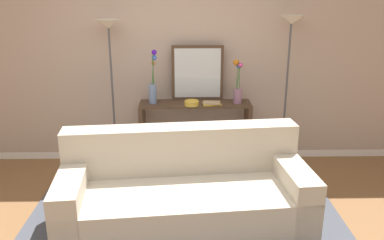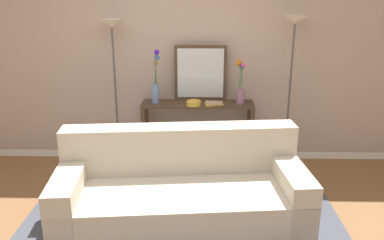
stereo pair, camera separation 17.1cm
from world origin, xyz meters
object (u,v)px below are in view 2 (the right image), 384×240
object	(u,v)px
floor_lamp_left	(113,53)
vase_short_flowers	(241,86)
fruit_bowl	(194,103)
couch	(181,194)
wall_mirror	(200,73)
vase_tall_flowers	(156,86)
floor_lamp_right	(293,51)
book_stack	(214,104)
book_row_under_console	(171,161)
console_table	(198,123)

from	to	relation	value
floor_lamp_left	vase_short_flowers	distance (m)	1.54
floor_lamp_left	fruit_bowl	bearing A→B (deg)	-6.06
couch	wall_mirror	size ratio (longest dim) A/B	3.48
wall_mirror	vase_tall_flowers	size ratio (longest dim) A/B	1.04
wall_mirror	floor_lamp_right	bearing A→B (deg)	-8.10
vase_tall_flowers	vase_short_flowers	size ratio (longest dim) A/B	1.22
couch	vase_tall_flowers	world-z (taller)	vase_tall_flowers
floor_lamp_left	vase_short_flowers	size ratio (longest dim) A/B	3.45
book_stack	vase_short_flowers	bearing A→B (deg)	14.76
book_row_under_console	floor_lamp_right	bearing A→B (deg)	-0.26
couch	vase_short_flowers	distance (m)	1.63
book_stack	book_row_under_console	bearing A→B (deg)	169.68
floor_lamp_left	fruit_bowl	distance (m)	1.10
floor_lamp_right	book_row_under_console	size ratio (longest dim) A/B	4.40
wall_mirror	fruit_bowl	distance (m)	0.40
vase_short_flowers	book_row_under_console	size ratio (longest dim) A/B	1.25
floor_lamp_right	vase_short_flowers	bearing A→B (deg)	-179.25
couch	floor_lamp_left	bearing A→B (deg)	122.76
floor_lamp_left	floor_lamp_right	bearing A→B (deg)	-0.00
vase_short_flowers	book_stack	distance (m)	0.38
fruit_bowl	book_row_under_console	distance (m)	0.85
couch	wall_mirror	distance (m)	1.70
floor_lamp_right	book_stack	bearing A→B (deg)	-174.26
floor_lamp_left	book_row_under_console	xyz separation A→B (m)	(0.64, 0.01, -1.36)
console_table	book_stack	distance (m)	0.35
floor_lamp_right	vase_tall_flowers	xyz separation A→B (m)	(-1.59, 0.01, -0.42)
console_table	vase_tall_flowers	xyz separation A→B (m)	(-0.50, -0.00, 0.46)
book_row_under_console	floor_lamp_left	bearing A→B (deg)	-179.42
fruit_bowl	book_stack	size ratio (longest dim) A/B	0.76
wall_mirror	book_row_under_console	bearing A→B (deg)	-158.78
couch	book_stack	xyz separation A→B (m)	(0.33, 1.22, 0.53)
couch	book_row_under_console	xyz separation A→B (m)	(-0.20, 1.32, -0.25)
console_table	fruit_bowl	distance (m)	0.31
floor_lamp_right	book_row_under_console	xyz separation A→B (m)	(-1.43, 0.01, -1.40)
floor_lamp_right	floor_lamp_left	bearing A→B (deg)	180.00
vase_short_flowers	console_table	bearing A→B (deg)	178.40
floor_lamp_right	book_stack	distance (m)	1.09
console_table	fruit_bowl	size ratio (longest dim) A/B	7.81
wall_mirror	book_stack	size ratio (longest dim) A/B	2.97
floor_lamp_left	vase_short_flowers	world-z (taller)	floor_lamp_left
wall_mirror	fruit_bowl	xyz separation A→B (m)	(-0.08, -0.25, -0.30)
console_table	vase_short_flowers	xyz separation A→B (m)	(0.51, -0.01, 0.47)
wall_mirror	fruit_bowl	world-z (taller)	wall_mirror
floor_lamp_right	vase_short_flowers	size ratio (longest dim) A/B	3.53
floor_lamp_left	wall_mirror	size ratio (longest dim) A/B	2.70
book_stack	vase_tall_flowers	bearing A→B (deg)	172.17
vase_short_flowers	book_row_under_console	bearing A→B (deg)	179.04
couch	floor_lamp_right	bearing A→B (deg)	46.94
vase_tall_flowers	book_stack	bearing A→B (deg)	-7.83
book_stack	book_row_under_console	world-z (taller)	book_stack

